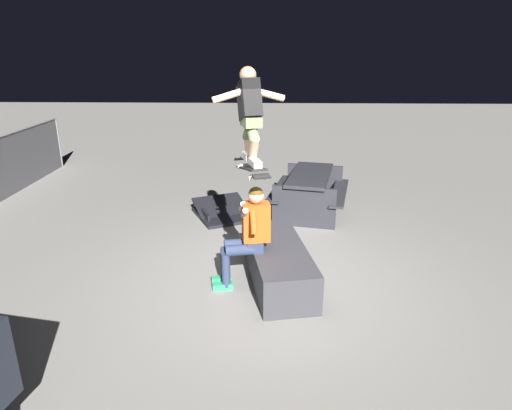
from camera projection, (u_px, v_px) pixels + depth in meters
name	position (u px, v px, depth m)	size (l,w,h in m)	color
ground_plane	(264.00, 283.00, 5.94)	(40.00, 40.00, 0.00)	gray
ledge_box_main	(278.00, 263.00, 5.95)	(1.87, 0.69, 0.50)	#38383D
person_sitting_on_ledge	(248.00, 232.00, 5.69)	(0.60, 0.78, 1.33)	#2D3856
skateboard	(251.00, 168.00, 5.50)	(1.03, 0.49, 0.16)	black
skater_airborne	(250.00, 111.00, 5.32)	(0.64, 0.87, 1.12)	white
kicker_ramp	(224.00, 213.00, 8.28)	(1.35, 1.29, 0.34)	black
picnic_table_back	(310.00, 187.00, 8.35)	(1.94, 1.67, 0.75)	#28282D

